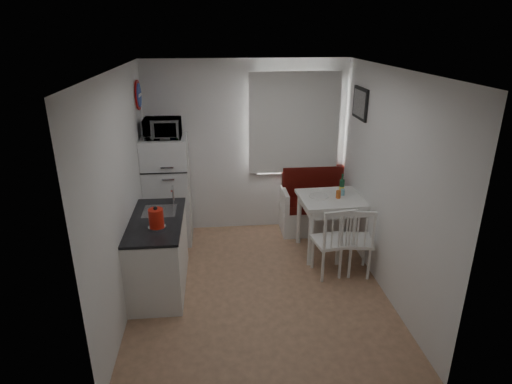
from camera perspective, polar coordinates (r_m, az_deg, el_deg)
floor at (r=5.42m, az=0.35°, el=-12.49°), size 3.00×3.50×0.02m
ceiling at (r=4.53m, az=0.42°, el=16.05°), size 3.00×3.50×0.02m
wall_back at (r=6.49m, az=-1.24°, el=5.91°), size 3.00×0.02×2.60m
wall_front at (r=3.26m, az=3.65°, el=-10.36°), size 3.00×0.02×2.60m
wall_left at (r=4.91m, az=-17.31°, el=-0.14°), size 0.02×3.50×2.60m
wall_right at (r=5.19m, az=17.08°, el=1.04°), size 0.02×3.50×2.60m
window at (r=6.47m, az=5.02°, el=8.76°), size 1.22×0.06×1.47m
curtain at (r=6.39m, az=5.15°, el=9.06°), size 1.35×0.02×1.50m
kitchen_counter at (r=5.35m, az=-12.84°, el=-7.89°), size 0.62×1.32×1.16m
wall_sign at (r=6.08m, az=-15.35°, el=12.35°), size 0.03×0.40×0.40m
picture_frame at (r=6.00m, az=13.70°, el=11.41°), size 0.04×0.52×0.42m
bench at (r=6.78m, az=9.23°, el=-2.36°), size 1.39×0.54×1.00m
dining_table at (r=6.00m, az=11.15°, el=-1.44°), size 1.15×0.83×0.83m
chair_left at (r=5.41m, az=10.46°, el=-5.71°), size 0.51×0.49×0.51m
chair_right at (r=5.50m, az=13.35°, el=-5.60°), size 0.50×0.49×0.51m
fridge at (r=6.33m, az=-11.66°, el=0.21°), size 0.63×0.63×1.58m
microwave at (r=6.02m, az=-12.35°, el=8.31°), size 0.50×0.34×0.28m
kettle at (r=4.85m, az=-13.16°, el=-3.45°), size 0.20×0.20×0.26m
wine_bottle at (r=6.01m, az=11.39°, el=1.04°), size 0.07×0.07×0.29m
drinking_glass_orange at (r=5.88m, az=10.92°, el=-0.32°), size 0.06×0.06×0.11m
drinking_glass_blue at (r=6.00m, az=11.46°, el=-0.01°), size 0.05×0.05×0.09m
plate at (r=5.90m, az=8.38°, el=-0.56°), size 0.26×0.26×0.02m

